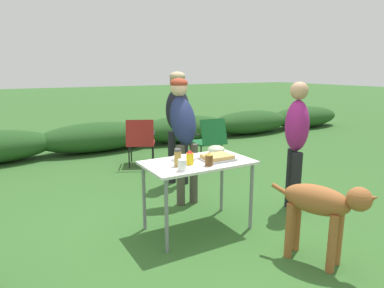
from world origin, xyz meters
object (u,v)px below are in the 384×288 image
(food_tray, at_px, (217,158))
(standing_person_in_dark_puffer, at_px, (296,136))
(mixing_bowl, at_px, (216,149))
(camp_chair_near_hedge, at_px, (141,140))
(camp_chair_green_behind_table, at_px, (209,139))
(beer_bottle, at_px, (209,159))
(standing_person_in_navy_coat, at_px, (178,115))
(standing_person_with_beanie, at_px, (183,125))
(dog, at_px, (322,206))
(paper_cup_stack, at_px, (182,165))
(folding_table, at_px, (198,169))
(mustard_bottle, at_px, (190,157))
(spice_jar, at_px, (178,158))
(plate_stack, at_px, (184,159))

(food_tray, height_order, standing_person_in_dark_puffer, standing_person_in_dark_puffer)
(mixing_bowl, height_order, camp_chair_near_hedge, camp_chair_near_hedge)
(camp_chair_near_hedge, bearing_deg, camp_chair_green_behind_table, -0.71)
(beer_bottle, bearing_deg, mixing_bowl, 48.33)
(standing_person_in_navy_coat, bearing_deg, standing_person_with_beanie, -69.25)
(standing_person_with_beanie, distance_m, dog, 1.94)
(paper_cup_stack, height_order, dog, paper_cup_stack)
(camp_chair_near_hedge, bearing_deg, food_tray, -68.67)
(folding_table, height_order, mixing_bowl, mixing_bowl)
(paper_cup_stack, height_order, standing_person_in_dark_puffer, standing_person_in_dark_puffer)
(food_tray, bearing_deg, mixing_bowl, 58.45)
(dog, bearing_deg, standing_person_in_dark_puffer, -145.25)
(mustard_bottle, height_order, beer_bottle, mustard_bottle)
(mixing_bowl, distance_m, spice_jar, 0.65)
(standing_person_in_navy_coat, bearing_deg, food_tray, -59.06)
(standing_person_in_dark_puffer, relative_size, camp_chair_green_behind_table, 1.83)
(mustard_bottle, xyz_separation_m, standing_person_with_beanie, (0.37, 0.83, 0.18))
(mixing_bowl, height_order, standing_person_in_dark_puffer, standing_person_in_dark_puffer)
(paper_cup_stack, distance_m, mustard_bottle, 0.22)
(folding_table, xyz_separation_m, plate_stack, (-0.10, 0.11, 0.09))
(standing_person_in_navy_coat, bearing_deg, paper_cup_stack, -73.42)
(mustard_bottle, bearing_deg, spice_jar, 178.01)
(spice_jar, bearing_deg, mustard_bottle, -1.99)
(mustard_bottle, relative_size, camp_chair_near_hedge, 0.18)
(camp_chair_near_hedge, bearing_deg, standing_person_with_beanie, -68.91)
(food_tray, distance_m, camp_chair_near_hedge, 2.62)
(mixing_bowl, height_order, paper_cup_stack, paper_cup_stack)
(mixing_bowl, bearing_deg, beer_bottle, -131.67)
(mustard_bottle, height_order, dog, mustard_bottle)
(folding_table, relative_size, plate_stack, 4.30)
(dog, distance_m, camp_chair_near_hedge, 3.63)
(standing_person_with_beanie, bearing_deg, mixing_bowl, -76.74)
(plate_stack, relative_size, camp_chair_near_hedge, 0.31)
(beer_bottle, xyz_separation_m, camp_chair_near_hedge, (0.36, 2.74, -0.34))
(folding_table, bearing_deg, standing_person_in_navy_coat, 70.26)
(mustard_bottle, bearing_deg, plate_stack, 80.38)
(mustard_bottle, distance_m, dog, 1.28)
(food_tray, bearing_deg, camp_chair_green_behind_table, 59.22)
(beer_bottle, relative_size, standing_person_in_dark_puffer, 0.09)
(mixing_bowl, xyz_separation_m, beer_bottle, (-0.34, -0.38, 0.02))
(paper_cup_stack, xyz_separation_m, standing_person_with_beanie, (0.54, 0.98, 0.19))
(beer_bottle, distance_m, standing_person_with_beanie, 1.00)
(mixing_bowl, bearing_deg, folding_table, -151.36)
(standing_person_with_beanie, relative_size, standing_person_in_dark_puffer, 1.02)
(standing_person_in_navy_coat, bearing_deg, dog, -45.53)
(mustard_bottle, height_order, standing_person_with_beanie, standing_person_with_beanie)
(paper_cup_stack, xyz_separation_m, spice_jar, (0.03, 0.15, 0.03))
(plate_stack, relative_size, mustard_bottle, 1.74)
(mixing_bowl, relative_size, beer_bottle, 1.45)
(mustard_bottle, xyz_separation_m, dog, (0.71, -1.02, -0.28))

